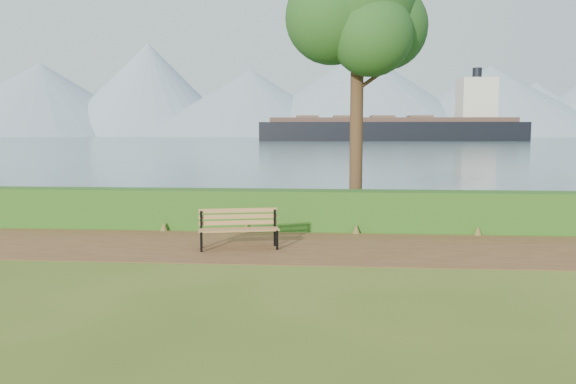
{
  "coord_description": "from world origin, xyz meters",
  "views": [
    {
      "loc": [
        1.06,
        -11.54,
        2.44
      ],
      "look_at": [
        -0.0,
        1.2,
        1.1
      ],
      "focal_mm": 35.0,
      "sensor_mm": 36.0,
      "label": 1
    }
  ],
  "objects": [
    {
      "name": "ground",
      "position": [
        0.0,
        0.0,
        0.0
      ],
      "size": [
        140.0,
        140.0,
        0.0
      ],
      "primitive_type": "plane",
      "color": "#415919",
      "rests_on": "ground"
    },
    {
      "name": "water",
      "position": [
        0.0,
        260.0,
        0.01
      ],
      "size": [
        700.0,
        510.0,
        0.0
      ],
      "primitive_type": "cube",
      "color": "#44616E",
      "rests_on": "ground"
    },
    {
      "name": "tree",
      "position": [
        1.64,
        3.86,
        5.64
      ],
      "size": [
        3.83,
        3.14,
        7.59
      ],
      "rotation": [
        0.0,
        0.0,
        0.11
      ],
      "color": "#341E15",
      "rests_on": "ground"
    },
    {
      "name": "path",
      "position": [
        0.0,
        0.3,
        0.01
      ],
      "size": [
        40.0,
        3.4,
        0.01
      ],
      "primitive_type": "cube",
      "color": "brown",
      "rests_on": "ground"
    },
    {
      "name": "mountains",
      "position": [
        -9.17,
        406.05,
        27.7
      ],
      "size": [
        585.0,
        190.0,
        70.0
      ],
      "color": "#8095AB",
      "rests_on": "ground"
    },
    {
      "name": "cargo_ship",
      "position": [
        21.15,
        164.17,
        3.64
      ],
      "size": [
        80.95,
        16.77,
        24.41
      ],
      "rotation": [
        0.0,
        0.0,
        0.05
      ],
      "color": "black",
      "rests_on": "ground"
    },
    {
      "name": "bench",
      "position": [
        -0.96,
        0.08,
        0.49
      ],
      "size": [
        1.75,
        0.85,
        0.84
      ],
      "rotation": [
        0.0,
        0.0,
        0.23
      ],
      "color": "black",
      "rests_on": "ground"
    },
    {
      "name": "hedge",
      "position": [
        0.0,
        2.6,
        0.5
      ],
      "size": [
        32.0,
        0.85,
        1.0
      ],
      "primitive_type": "cube",
      "color": "#1C4714",
      "rests_on": "ground"
    }
  ]
}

